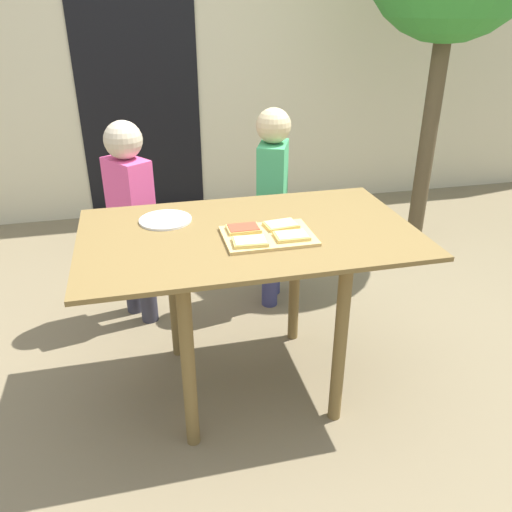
{
  "coord_description": "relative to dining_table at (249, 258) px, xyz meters",
  "views": [
    {
      "loc": [
        -0.41,
        -1.83,
        1.57
      ],
      "look_at": [
        0.03,
        0.0,
        0.65
      ],
      "focal_mm": 36.02,
      "sensor_mm": 36.0,
      "label": 1
    }
  ],
  "objects": [
    {
      "name": "pizza_slice_near_right",
      "position": [
        0.14,
        -0.13,
        0.14
      ],
      "size": [
        0.13,
        0.09,
        0.02
      ],
      "color": "tan",
      "rests_on": "cutting_board"
    },
    {
      "name": "pizza_slice_far_left",
      "position": [
        -0.03,
        -0.02,
        0.14
      ],
      "size": [
        0.13,
        0.09,
        0.02
      ],
      "color": "tan",
      "rests_on": "cutting_board"
    },
    {
      "name": "dining_table",
      "position": [
        0.0,
        0.0,
        0.0
      ],
      "size": [
        1.33,
        0.79,
        0.76
      ],
      "color": "brown",
      "rests_on": "ground"
    },
    {
      "name": "cutting_board",
      "position": [
        0.06,
        -0.08,
        0.13
      ],
      "size": [
        0.35,
        0.25,
        0.01
      ],
      "primitive_type": "cube",
      "color": "tan",
      "rests_on": "dining_table"
    },
    {
      "name": "house_wall_back",
      "position": [
        0.0,
        2.39,
        0.72
      ],
      "size": [
        8.0,
        0.2,
        2.72
      ],
      "primitive_type": "cube",
      "color": "beige",
      "rests_on": "ground"
    },
    {
      "name": "child_left",
      "position": [
        -0.46,
        0.7,
        -0.0
      ],
      "size": [
        0.25,
        0.28,
        1.08
      ],
      "color": "#33323E",
      "rests_on": "ground"
    },
    {
      "name": "ground_plane",
      "position": [
        0.0,
        0.0,
        -0.64
      ],
      "size": [
        16.0,
        16.0,
        0.0
      ],
      "primitive_type": "plane",
      "color": "#76684C"
    },
    {
      "name": "house_door",
      "position": [
        -0.34,
        2.28,
        0.36
      ],
      "size": [
        0.9,
        0.02,
        2.0
      ],
      "primitive_type": "cube",
      "color": "black",
      "rests_on": "ground"
    },
    {
      "name": "plate_white_left",
      "position": [
        -0.31,
        0.18,
        0.13
      ],
      "size": [
        0.22,
        0.22,
        0.01
      ],
      "primitive_type": "cylinder",
      "color": "silver",
      "rests_on": "dining_table"
    },
    {
      "name": "pizza_slice_far_right",
      "position": [
        0.13,
        -0.02,
        0.14
      ],
      "size": [
        0.14,
        0.11,
        0.02
      ],
      "color": "tan",
      "rests_on": "cutting_board"
    },
    {
      "name": "child_right",
      "position": [
        0.29,
        0.71,
        0.01
      ],
      "size": [
        0.22,
        0.28,
        1.1
      ],
      "color": "navy",
      "rests_on": "ground"
    },
    {
      "name": "pizza_slice_near_left",
      "position": [
        -0.03,
        -0.14,
        0.14
      ],
      "size": [
        0.13,
        0.1,
        0.02
      ],
      "color": "tan",
      "rests_on": "cutting_board"
    }
  ]
}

